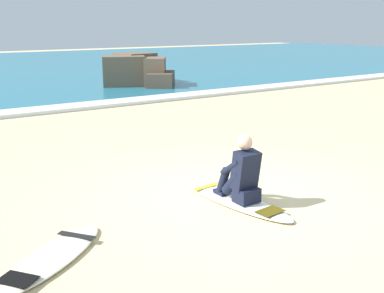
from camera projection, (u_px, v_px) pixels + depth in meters
ground_plane at (238, 197)px, 6.99m from camera, size 80.00×80.00×0.00m
breaking_foam at (52, 109)px, 13.74m from camera, size 80.00×0.90×0.11m
surfboard_main at (234, 200)px, 6.78m from camera, size 0.73×2.16×0.08m
surfer_seated at (242, 175)px, 6.60m from camera, size 0.38×0.70×0.95m
surfboard_spare_near at (52, 257)px, 5.12m from camera, size 1.70×1.44×0.08m
rock_outcrop_distant at (138, 73)px, 18.79m from camera, size 2.98×3.41×1.30m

